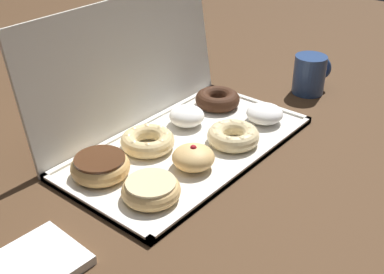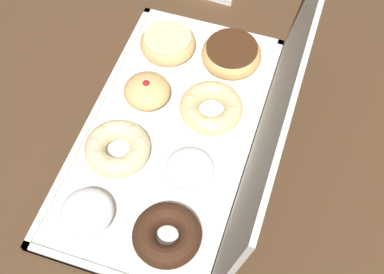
% 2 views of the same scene
% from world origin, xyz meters
% --- Properties ---
extents(ground_plane, '(3.00, 3.00, 0.00)m').
position_xyz_m(ground_plane, '(0.00, 0.00, 0.00)').
color(ground_plane, '#4C331E').
extents(donut_box, '(0.56, 0.30, 0.01)m').
position_xyz_m(donut_box, '(0.00, 0.00, 0.01)').
color(donut_box, silver).
rests_on(donut_box, ground).
extents(box_lid_open, '(0.56, 0.06, 0.30)m').
position_xyz_m(box_lid_open, '(0.00, 0.18, 0.15)').
color(box_lid_open, silver).
rests_on(box_lid_open, ground).
extents(glazed_ring_donut_0, '(0.11, 0.11, 0.04)m').
position_xyz_m(glazed_ring_donut_0, '(-0.19, -0.07, 0.03)').
color(glazed_ring_donut_0, '#E5B770').
rests_on(glazed_ring_donut_0, donut_box).
extents(jelly_filled_donut_1, '(0.09, 0.09, 0.05)m').
position_xyz_m(jelly_filled_donut_1, '(-0.06, -0.06, 0.03)').
color(jelly_filled_donut_1, '#E5B770').
rests_on(jelly_filled_donut_1, donut_box).
extents(cruller_donut_2, '(0.12, 0.12, 0.04)m').
position_xyz_m(cruller_donut_2, '(0.07, -0.07, 0.03)').
color(cruller_donut_2, beige).
rests_on(cruller_donut_2, donut_box).
extents(powdered_filled_donut_3, '(0.09, 0.09, 0.04)m').
position_xyz_m(powdered_filled_donut_3, '(0.20, -0.07, 0.03)').
color(powdered_filled_donut_3, white).
rests_on(powdered_filled_donut_3, donut_box).
extents(chocolate_frosted_donut_4, '(0.12, 0.12, 0.04)m').
position_xyz_m(chocolate_frosted_donut_4, '(-0.20, 0.06, 0.03)').
color(chocolate_frosted_donut_4, tan).
rests_on(chocolate_frosted_donut_4, donut_box).
extents(cruller_donut_5, '(0.12, 0.12, 0.04)m').
position_xyz_m(cruller_donut_5, '(-0.07, 0.06, 0.03)').
color(cruller_donut_5, '#EACC8C').
rests_on(cruller_donut_5, donut_box).
extents(powdered_filled_donut_6, '(0.08, 0.08, 0.05)m').
position_xyz_m(powdered_filled_donut_6, '(0.07, 0.06, 0.03)').
color(powdered_filled_donut_6, white).
rests_on(powdered_filled_donut_6, donut_box).
extents(chocolate_cake_ring_donut_7, '(0.11, 0.11, 0.04)m').
position_xyz_m(chocolate_cake_ring_donut_7, '(0.20, 0.07, 0.03)').
color(chocolate_cake_ring_donut_7, '#381E11').
rests_on(chocolate_cake_ring_donut_7, donut_box).
extents(coffee_mug, '(0.11, 0.09, 0.10)m').
position_xyz_m(coffee_mug, '(0.44, -0.06, 0.05)').
color(coffee_mug, navy).
rests_on(coffee_mug, ground).
extents(napkin_stack, '(0.13, 0.13, 0.02)m').
position_xyz_m(napkin_stack, '(-0.43, -0.04, 0.01)').
color(napkin_stack, white).
rests_on(napkin_stack, ground).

